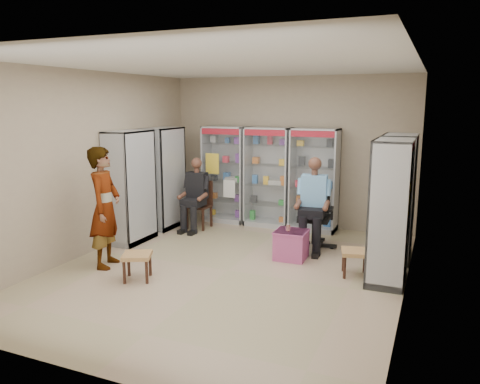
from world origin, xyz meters
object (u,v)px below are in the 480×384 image
at_px(wooden_chair, 199,205).
at_px(woven_stool_b, 137,267).
at_px(cabinet_back_left, 225,174).
at_px(cabinet_right_far, 397,197).
at_px(cabinet_back_right, 314,180).
at_px(office_chair, 314,215).
at_px(cabinet_right_near, 390,212).
at_px(cabinet_left_far, 164,178).
at_px(cabinet_back_mid, 268,177).
at_px(cabinet_left_near, 130,187).
at_px(standing_man, 105,207).
at_px(pink_trunk, 291,245).
at_px(seated_shopkeeper, 314,206).
at_px(woven_stool_a, 355,263).

height_order(wooden_chair, woven_stool_b, wooden_chair).
relative_size(cabinet_back_left, cabinet_right_far, 1.00).
height_order(cabinet_back_right, wooden_chair, cabinet_back_right).
bearing_deg(office_chair, woven_stool_b, -134.12).
xyz_separation_m(cabinet_right_near, cabinet_left_far, (-4.46, 1.30, 0.00)).
distance_m(cabinet_back_mid, cabinet_left_near, 2.77).
relative_size(cabinet_back_mid, cabinet_right_far, 1.00).
height_order(cabinet_left_near, standing_man, cabinet_left_near).
bearing_deg(cabinet_back_mid, pink_trunk, -60.02).
xyz_separation_m(cabinet_back_right, woven_stool_b, (-1.63, -3.57, -0.81)).
relative_size(seated_shopkeeper, pink_trunk, 3.06).
relative_size(cabinet_back_right, standing_man, 1.09).
distance_m(cabinet_right_near, cabinet_left_near, 4.46).
bearing_deg(cabinet_right_near, cabinet_back_mid, 49.16).
height_order(woven_stool_a, standing_man, standing_man).
relative_size(wooden_chair, woven_stool_a, 2.46).
bearing_deg(cabinet_left_far, standing_man, 10.38).
height_order(cabinet_back_right, cabinet_left_far, same).
height_order(cabinet_right_far, woven_stool_b, cabinet_right_far).
xyz_separation_m(cabinet_left_near, pink_trunk, (2.94, 0.19, -0.77)).
xyz_separation_m(cabinet_left_far, woven_stool_b, (1.20, -2.64, -0.81)).
distance_m(cabinet_left_far, woven_stool_b, 3.01).
bearing_deg(cabinet_left_near, pink_trunk, 93.73).
bearing_deg(cabinet_back_right, seated_shopkeeper, -75.70).
distance_m(wooden_chair, office_chair, 2.47).
relative_size(woven_stool_a, woven_stool_b, 0.99).
distance_m(cabinet_right_far, seated_shopkeeper, 1.36).
xyz_separation_m(cabinet_right_near, standing_man, (-4.03, -1.03, -0.08)).
height_order(cabinet_left_far, wooden_chair, cabinet_left_far).
height_order(cabinet_back_right, seated_shopkeeper, cabinet_back_right).
relative_size(cabinet_back_right, office_chair, 1.71).
distance_m(woven_stool_a, woven_stool_b, 3.13).
distance_m(cabinet_back_mid, seated_shopkeeper, 1.71).
relative_size(cabinet_back_left, seated_shopkeeper, 1.35).
bearing_deg(woven_stool_a, cabinet_right_far, 67.13).
height_order(office_chair, woven_stool_a, office_chair).
bearing_deg(cabinet_back_right, cabinet_left_near, -144.35).
xyz_separation_m(cabinet_right_far, cabinet_right_near, (0.00, -1.10, 0.00)).
bearing_deg(wooden_chair, cabinet_right_far, -6.04).
bearing_deg(cabinet_left_near, standing_man, 19.12).
height_order(cabinet_back_right, cabinet_right_far, same).
distance_m(wooden_chair, standing_man, 2.58).
relative_size(cabinet_right_near, pink_trunk, 4.12).
height_order(cabinet_right_far, cabinet_left_far, same).
bearing_deg(woven_stool_a, cabinet_back_right, 118.35).
height_order(cabinet_right_far, standing_man, cabinet_right_far).
height_order(office_chair, seated_shopkeeper, seated_shopkeeper).
height_order(pink_trunk, standing_man, standing_man).
height_order(cabinet_back_right, cabinet_right_near, same).
relative_size(cabinet_left_near, standing_man, 1.09).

